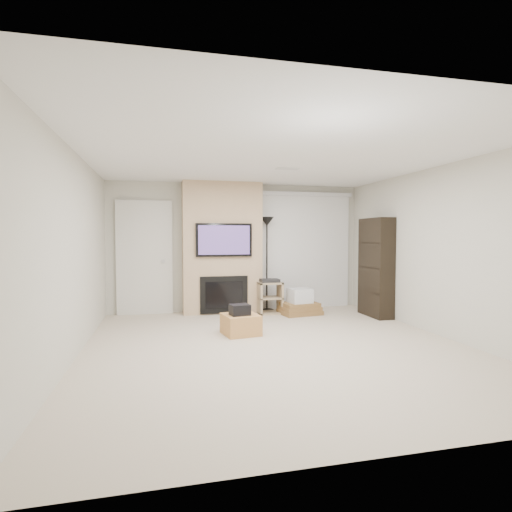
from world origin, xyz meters
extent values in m
cube|color=beige|center=(0.00, 0.00, 0.00)|extent=(5.00, 5.50, 0.00)
cube|color=white|center=(0.00, 0.00, 2.50)|extent=(5.00, 5.50, 0.00)
cube|color=beige|center=(0.00, 2.75, 1.25)|extent=(5.00, 0.00, 2.50)
cube|color=beige|center=(0.00, -2.75, 1.25)|extent=(5.00, 0.00, 2.50)
cube|color=beige|center=(-2.50, 0.00, 1.25)|extent=(0.00, 5.50, 2.50)
cube|color=beige|center=(2.50, 0.00, 1.25)|extent=(0.00, 5.50, 2.50)
cube|color=silver|center=(0.40, 0.80, 2.50)|extent=(0.35, 0.18, 0.01)
cube|color=tan|center=(-0.34, 0.75, 0.15)|extent=(0.58, 0.58, 0.30)
cube|color=black|center=(-0.36, 0.70, 0.38)|extent=(0.31, 0.26, 0.16)
cube|color=tan|center=(-0.35, 2.55, 1.25)|extent=(1.50, 0.40, 2.50)
cube|color=black|center=(-0.35, 2.32, 1.40)|extent=(1.05, 0.06, 0.62)
cube|color=#392853|center=(-0.35, 2.29, 1.40)|extent=(0.96, 0.00, 0.54)
cube|color=black|center=(-0.35, 2.34, 0.37)|extent=(0.90, 0.04, 0.70)
cube|color=black|center=(-0.35, 2.32, 0.37)|extent=(0.70, 0.02, 0.50)
cube|color=silver|center=(-1.80, 2.71, 1.07)|extent=(1.02, 0.08, 2.14)
cube|color=beige|center=(-1.80, 2.72, 1.02)|extent=(0.90, 0.05, 2.05)
cylinder|color=silver|center=(-1.46, 2.67, 1.00)|extent=(0.07, 0.06, 0.07)
cube|color=silver|center=(1.40, 2.69, 2.33)|extent=(1.98, 0.10, 0.08)
cube|color=white|center=(1.40, 2.70, 1.15)|extent=(1.90, 0.03, 2.29)
cylinder|color=black|center=(0.52, 2.48, 0.01)|extent=(0.27, 0.27, 0.03)
cylinder|color=black|center=(0.52, 2.48, 0.88)|extent=(0.03, 0.03, 1.72)
cone|color=black|center=(0.52, 2.48, 1.76)|extent=(0.27, 0.27, 0.18)
cube|color=tan|center=(0.30, 2.22, 0.30)|extent=(0.04, 0.38, 0.60)
cube|color=tan|center=(0.71, 2.22, 0.30)|extent=(0.04, 0.38, 0.60)
cube|color=tan|center=(0.51, 2.22, 0.01)|extent=(0.45, 0.38, 0.03)
cube|color=tan|center=(0.51, 2.22, 0.30)|extent=(0.45, 0.38, 0.03)
cube|color=tan|center=(0.51, 2.22, 0.58)|extent=(0.45, 0.38, 0.03)
cube|color=black|center=(0.51, 2.22, 0.63)|extent=(0.35, 0.25, 0.06)
cube|color=olive|center=(1.04, 2.02, 0.04)|extent=(0.80, 0.65, 0.08)
cube|color=olive|center=(1.04, 2.02, 0.11)|extent=(0.76, 0.61, 0.07)
cube|color=olive|center=(1.04, 2.02, 0.19)|extent=(0.72, 0.57, 0.07)
cube|color=silver|center=(1.04, 2.02, 0.35)|extent=(0.45, 0.41, 0.27)
cube|color=black|center=(2.34, 1.54, 0.90)|extent=(0.30, 0.80, 1.80)
cube|color=black|center=(2.32, 1.54, 0.45)|extent=(0.26, 0.72, 0.02)
cube|color=black|center=(2.32, 1.54, 0.90)|extent=(0.26, 0.72, 0.02)
cube|color=black|center=(2.32, 1.54, 1.35)|extent=(0.26, 0.72, 0.02)
camera|label=1|loc=(-1.47, -5.06, 1.46)|focal=28.00mm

